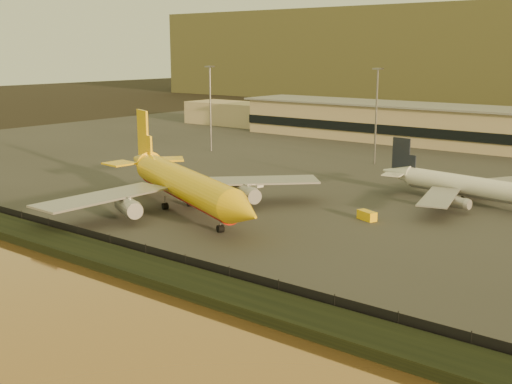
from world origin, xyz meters
TOP-DOWN VIEW (x-y plane):
  - ground at (0.00, 0.00)m, footprint 900.00×900.00m
  - embankment at (0.00, -17.00)m, footprint 320.00×7.00m
  - tarmac at (0.00, 95.00)m, footprint 320.00×220.00m
  - perimeter_fence at (0.00, -13.00)m, footprint 300.00×0.05m
  - terminal_building at (-14.52, 125.55)m, footprint 202.00×25.00m
  - apron_light_masts at (15.00, 75.00)m, footprint 152.20×12.20m
  - dhl_cargo_jet at (-13.85, 11.08)m, footprint 55.32×52.39m
  - white_narrowbody_jet at (26.30, 50.38)m, footprint 40.59×39.23m
  - gse_vehicle_yellow at (16.63, 26.83)m, footprint 4.07×2.91m
  - gse_vehicle_white at (-17.52, 37.47)m, footprint 4.37×2.65m

SIDE VIEW (x-z plane):
  - ground at x=0.00m, z-range 0.00..0.00m
  - tarmac at x=0.00m, z-range 0.00..0.20m
  - embankment at x=0.00m, z-range 0.00..1.40m
  - gse_vehicle_yellow at x=16.63m, z-range 0.20..1.87m
  - gse_vehicle_white at x=-17.52m, z-range 0.20..2.04m
  - perimeter_fence at x=0.00m, z-range 0.20..2.40m
  - white_narrowbody_jet at x=26.30m, z-range -2.15..9.52m
  - dhl_cargo_jet at x=-13.85m, z-range -3.30..14.06m
  - terminal_building at x=-14.52m, z-range -0.05..12.55m
  - apron_light_masts at x=15.00m, z-range 3.00..28.40m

